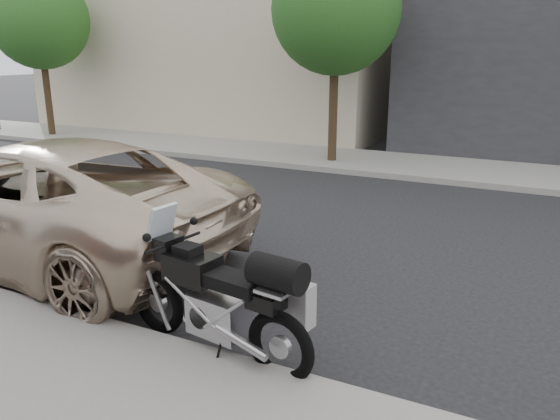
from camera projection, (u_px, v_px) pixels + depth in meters
The scene contains 7 objects.
ground at pixel (314, 239), 9.41m from camera, with size 120.00×120.00×0.00m, color black.
far_sidewalk at pixel (406, 166), 14.98m from camera, with size 44.00×3.00×0.15m, color gray.
far_building_cream at pixel (246, 29), 23.72m from camera, with size 14.00×11.00×8.00m.
street_tree_mid at pixel (336, 10), 14.25m from camera, with size 3.40×3.40×5.70m.
street_tree_right at pixel (39, 20), 18.94m from camera, with size 3.40×3.40×5.70m.
motorcycle at pixel (227, 300), 5.58m from camera, with size 2.45×0.83×1.56m.
minivan at pixel (40, 199), 8.41m from camera, with size 3.05×6.62×1.84m, color beige.
Camera 1 is at (-3.43, 8.22, 3.13)m, focal length 35.00 mm.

